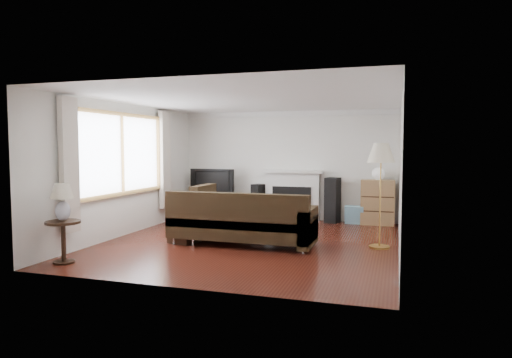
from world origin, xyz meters
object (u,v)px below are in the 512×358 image
(sectional_sofa, at_px, (243,219))
(coffee_table, at_px, (259,219))
(side_table, at_px, (64,242))
(floor_lamp, at_px, (380,196))
(bookshelf, at_px, (378,202))
(tv_stand, at_px, (214,206))

(sectional_sofa, xyz_separation_m, coffee_table, (-0.12, 1.34, -0.21))
(side_table, bearing_deg, floor_lamp, 28.89)
(bookshelf, xyz_separation_m, sectional_sofa, (-2.14, -2.75, -0.05))
(coffee_table, bearing_deg, bookshelf, 20.04)
(side_table, bearing_deg, bookshelf, 48.24)
(sectional_sofa, bearing_deg, side_table, -136.45)
(coffee_table, bearing_deg, floor_lamp, -32.81)
(bookshelf, xyz_separation_m, side_table, (-4.21, -4.72, -0.18))
(sectional_sofa, height_order, coffee_table, sectional_sofa)
(coffee_table, bearing_deg, tv_stand, 126.28)
(side_table, bearing_deg, coffee_table, 59.43)
(bookshelf, bearing_deg, tv_stand, -179.23)
(bookshelf, height_order, coffee_table, bookshelf)
(tv_stand, height_order, coffee_table, tv_stand)
(tv_stand, distance_m, sectional_sofa, 3.16)
(sectional_sofa, bearing_deg, coffee_table, 95.02)
(coffee_table, xyz_separation_m, floor_lamp, (2.39, -0.91, 0.65))
(tv_stand, relative_size, side_table, 1.74)
(sectional_sofa, bearing_deg, bookshelf, 52.07)
(bookshelf, height_order, floor_lamp, floor_lamp)
(tv_stand, xyz_separation_m, floor_lamp, (3.91, -2.27, 0.61))
(tv_stand, distance_m, coffee_table, 2.05)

